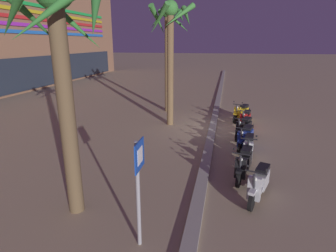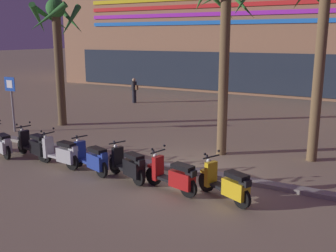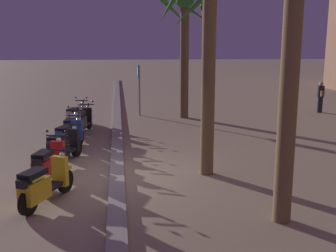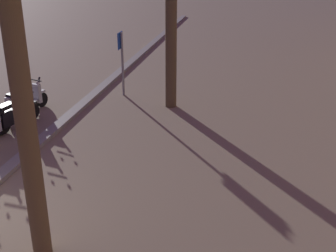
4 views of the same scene
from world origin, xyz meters
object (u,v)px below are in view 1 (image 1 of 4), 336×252
scooter_blue_last_in_row (246,137)px  palm_tree_mid_walkway (171,36)px  scooter_yellow_mid_rear (242,112)px  crossing_sign (139,182)px  scooter_red_far_back (245,119)px  scooter_silver_second_in_line (248,148)px  scooter_silver_lead_nearest (259,183)px  scooter_black_gap_after_mid (244,128)px  scooter_black_mid_centre (244,163)px  palm_tree_near_sign (168,34)px  palm_tree_far_corner (58,45)px

scooter_blue_last_in_row → palm_tree_mid_walkway: size_ratio=0.29×
scooter_blue_last_in_row → scooter_yellow_mid_rear: bearing=0.0°
scooter_blue_last_in_row → crossing_sign: crossing_sign is taller
scooter_red_far_back → crossing_sign: bearing=164.1°
scooter_red_far_back → scooter_silver_second_in_line: bearing=178.6°
scooter_silver_lead_nearest → scooter_black_gap_after_mid: (5.27, 0.17, 0.01)m
scooter_silver_lead_nearest → scooter_black_mid_centre: bearing=15.9°
scooter_black_gap_after_mid → scooter_silver_lead_nearest: bearing=-178.2°
scooter_black_mid_centre → scooter_blue_last_in_row: scooter_black_mid_centre is taller
scooter_black_gap_after_mid → scooter_red_far_back: 1.56m
scooter_silver_lead_nearest → scooter_yellow_mid_rear: size_ratio=1.02×
palm_tree_near_sign → palm_tree_far_corner: bearing=179.7°
palm_tree_near_sign → scooter_red_far_back: bearing=-120.7°
scooter_silver_lead_nearest → scooter_silver_second_in_line: 2.70m
scooter_red_far_back → palm_tree_far_corner: (-8.51, 4.72, 3.72)m
scooter_black_mid_centre → crossing_sign: (-3.82, 2.35, 1.04)m
palm_tree_mid_walkway → scooter_black_gap_after_mid: bearing=-110.2°
crossing_sign → palm_tree_mid_walkway: size_ratio=0.39×
palm_tree_near_sign → scooter_black_mid_centre: bearing=-152.5°
scooter_red_far_back → palm_tree_far_corner: size_ratio=0.31×
scooter_black_mid_centre → scooter_yellow_mid_rear: same height
scooter_red_far_back → palm_tree_mid_walkway: (-0.17, 3.89, 4.09)m
palm_tree_mid_walkway → scooter_yellow_mid_rear: bearing=-66.7°
scooter_yellow_mid_rear → crossing_sign: size_ratio=0.71×
scooter_black_gap_after_mid → scooter_blue_last_in_row: bearing=-179.7°
scooter_black_gap_after_mid → palm_tree_near_sign: size_ratio=0.26×
scooter_silver_second_in_line → scooter_red_far_back: same height
scooter_black_mid_centre → scooter_red_far_back: size_ratio=1.04×
scooter_blue_last_in_row → scooter_yellow_mid_rear: scooter_yellow_mid_rear is taller
scooter_black_gap_after_mid → palm_tree_mid_walkway: palm_tree_mid_walkway is taller
crossing_sign → palm_tree_near_sign: 12.73m
scooter_red_far_back → scooter_silver_lead_nearest: bearing=-179.8°
scooter_yellow_mid_rear → scooter_silver_second_in_line: bearing=-179.7°
scooter_black_gap_after_mid → crossing_sign: 8.31m
scooter_blue_last_in_row → palm_tree_mid_walkway: (2.73, 3.76, 4.09)m
scooter_black_mid_centre → crossing_sign: 4.60m
scooter_silver_second_in_line → palm_tree_near_sign: bearing=33.4°
scooter_black_gap_after_mid → palm_tree_far_corner: palm_tree_far_corner is taller
palm_tree_mid_walkway → palm_tree_far_corner: 8.39m
scooter_yellow_mid_rear → palm_tree_near_sign: bearing=73.7°
scooter_silver_lead_nearest → palm_tree_far_corner: size_ratio=0.30×
crossing_sign → palm_tree_mid_walkway: bearing=7.5°
palm_tree_near_sign → scooter_silver_lead_nearest: bearing=-153.9°
scooter_yellow_mid_rear → palm_tree_mid_walkway: bearing=113.3°
scooter_silver_lead_nearest → scooter_black_gap_after_mid: size_ratio=1.03×
scooter_red_far_back → palm_tree_mid_walkway: size_ratio=0.29×
scooter_red_far_back → palm_tree_near_sign: palm_tree_near_sign is taller
palm_tree_mid_walkway → palm_tree_near_sign: palm_tree_near_sign is taller
scooter_black_mid_centre → scooter_silver_second_in_line: (1.44, -0.22, -0.00)m
scooter_yellow_mid_rear → palm_tree_mid_walkway: palm_tree_mid_walkway is taller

